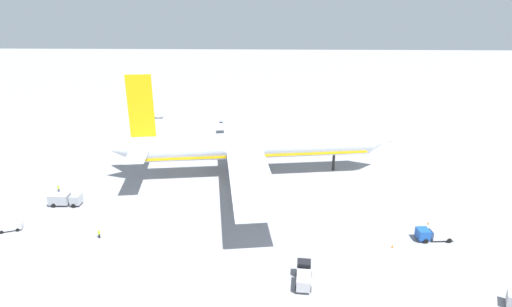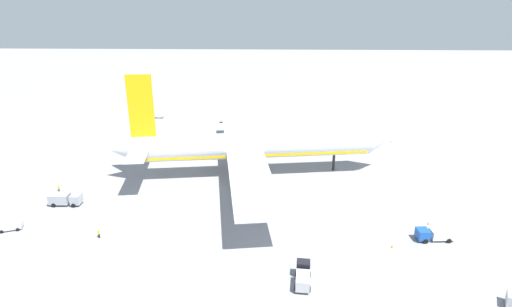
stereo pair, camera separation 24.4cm
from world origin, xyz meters
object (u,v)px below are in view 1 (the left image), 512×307
at_px(service_van, 10,225).
at_px(traffic_cone_3, 428,223).
at_px(traffic_cone_2, 392,246).
at_px(baggage_cart_0, 223,120).
at_px(baggage_cart_1, 159,116).
at_px(airliner, 250,146).
at_px(traffic_cone_0, 360,132).
at_px(ground_worker_2, 99,234).
at_px(traffic_cone_1, 391,141).
at_px(service_truck_5, 435,234).
at_px(service_truck_2, 65,199).
at_px(service_truck_4, 304,275).
at_px(ground_worker_0, 59,188).

height_order(service_van, traffic_cone_3, service_van).
height_order(service_van, traffic_cone_2, service_van).
height_order(baggage_cart_0, baggage_cart_1, baggage_cart_0).
relative_size(airliner, traffic_cone_0, 133.85).
bearing_deg(service_van, ground_worker_2, -6.73).
bearing_deg(traffic_cone_1, service_van, -147.46).
xyz_separation_m(service_van, traffic_cone_0, (80.80, 66.05, -0.76)).
xyz_separation_m(airliner, baggage_cart_0, (-12.25, 47.87, -6.73)).
distance_m(ground_worker_2, traffic_cone_0, 92.46).
relative_size(service_truck_5, traffic_cone_1, 12.77).
relative_size(service_truck_2, traffic_cone_0, 12.39).
distance_m(baggage_cart_0, traffic_cone_3, 87.53).
bearing_deg(ground_worker_2, service_truck_5, 1.35).
bearing_deg(service_truck_4, traffic_cone_2, 32.14).
bearing_deg(service_truck_4, airliner, 103.35).
xyz_separation_m(service_truck_4, traffic_cone_1, (32.89, 70.71, -1.13)).
relative_size(airliner, traffic_cone_1, 133.85).
height_order(service_truck_4, traffic_cone_0, service_truck_4).
distance_m(ground_worker_2, traffic_cone_1, 91.56).
bearing_deg(traffic_cone_3, traffic_cone_1, 82.75).
bearing_deg(traffic_cone_2, service_truck_4, -147.86).
xyz_separation_m(service_truck_2, traffic_cone_0, (75.04, 55.28, -1.17)).
bearing_deg(service_truck_2, baggage_cart_1, 88.46).
distance_m(airliner, ground_worker_2, 42.24).
bearing_deg(service_truck_4, baggage_cart_0, 103.88).
xyz_separation_m(ground_worker_2, traffic_cone_0, (62.40, 68.22, -0.59)).
bearing_deg(ground_worker_0, baggage_cart_1, 84.17).
height_order(airliner, traffic_cone_2, airliner).
bearing_deg(airliner, traffic_cone_1, 31.85).
bearing_deg(baggage_cart_0, traffic_cone_3, -55.96).
bearing_deg(service_truck_2, traffic_cone_2, -12.13).
xyz_separation_m(service_truck_5, service_van, (-81.17, 0.69, -0.23)).
height_order(service_truck_4, traffic_cone_3, service_truck_4).
bearing_deg(traffic_cone_3, airliner, 146.13).
height_order(airliner, traffic_cone_3, airliner).
distance_m(ground_worker_2, traffic_cone_2, 54.21).
bearing_deg(airliner, baggage_cart_1, 125.27).
relative_size(ground_worker_2, traffic_cone_1, 3.10).
xyz_separation_m(service_truck_2, traffic_cone_3, (76.32, -5.77, -1.17)).
distance_m(ground_worker_0, traffic_cone_2, 74.60).
bearing_deg(service_van, baggage_cart_1, 84.69).
xyz_separation_m(service_truck_5, baggage_cart_0, (-48.07, 78.22, -0.44)).
bearing_deg(ground_worker_0, traffic_cone_1, 24.07).
distance_m(service_truck_2, traffic_cone_1, 94.69).
xyz_separation_m(ground_worker_2, traffic_cone_1, (70.24, 58.72, -0.59)).
xyz_separation_m(service_truck_4, baggage_cart_1, (-48.05, 97.06, -0.58)).
distance_m(service_van, traffic_cone_3, 82.24).
distance_m(ground_worker_0, traffic_cone_3, 82.02).
bearing_deg(baggage_cart_1, traffic_cone_3, -46.32).
xyz_separation_m(airliner, ground_worker_2, (-26.95, -31.83, -6.69)).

